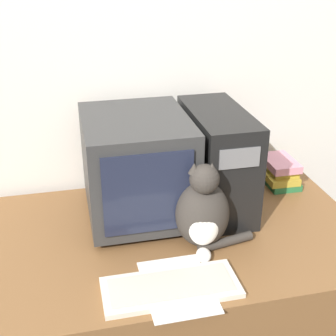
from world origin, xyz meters
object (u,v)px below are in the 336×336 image
(computer_tower, at_px, (217,160))
(book_stack, at_px, (279,172))
(keyboard, at_px, (171,287))
(pen, at_px, (132,280))
(crt_monitor, at_px, (137,166))
(cat, at_px, (203,212))

(computer_tower, distance_m, book_stack, 0.39)
(keyboard, bearing_deg, pen, 149.09)
(book_stack, bearing_deg, crt_monitor, -169.74)
(crt_monitor, bearing_deg, cat, -55.28)
(computer_tower, xyz_separation_m, pen, (-0.41, -0.41, -0.20))
(crt_monitor, relative_size, book_stack, 2.25)
(computer_tower, bearing_deg, book_stack, 19.29)
(computer_tower, bearing_deg, keyboard, -122.10)
(cat, bearing_deg, pen, -141.19)
(book_stack, bearing_deg, pen, -144.90)
(computer_tower, relative_size, cat, 1.40)
(computer_tower, relative_size, book_stack, 2.22)
(cat, xyz_separation_m, book_stack, (0.48, 0.39, -0.08))
(cat, bearing_deg, crt_monitor, 136.50)
(computer_tower, distance_m, keyboard, 0.60)
(crt_monitor, bearing_deg, computer_tower, 0.10)
(crt_monitor, xyz_separation_m, cat, (0.19, -0.27, -0.07))
(keyboard, bearing_deg, computer_tower, 57.90)
(keyboard, height_order, book_stack, book_stack)
(crt_monitor, xyz_separation_m, book_stack, (0.66, 0.12, -0.15))
(keyboard, relative_size, cat, 1.28)
(computer_tower, height_order, cat, computer_tower)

